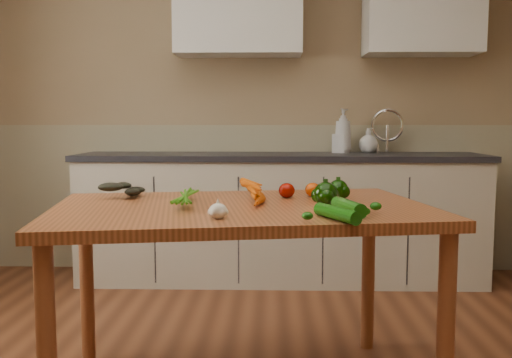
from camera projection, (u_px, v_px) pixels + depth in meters
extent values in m
cube|color=#9F845F|center=(254.00, 98.00, 4.31)|extent=(4.00, 0.02, 2.60)
cube|color=tan|center=(253.00, 197.00, 4.36)|extent=(3.98, 0.03, 1.10)
cube|color=#BBB19B|center=(280.00, 219.00, 4.07)|extent=(2.80, 0.60, 0.86)
cube|color=#28282D|center=(280.00, 157.00, 4.02)|extent=(2.84, 0.64, 0.04)
cube|color=#99999E|center=(392.00, 162.00, 4.01)|extent=(0.55, 0.42, 0.10)
cylinder|color=silver|center=(387.00, 136.00, 4.17)|extent=(0.02, 0.02, 0.24)
cube|color=silver|center=(239.00, 5.00, 4.06)|extent=(0.90, 0.35, 0.70)
cube|color=silver|center=(422.00, 4.00, 4.02)|extent=(0.80, 0.35, 0.70)
cube|color=#A55830|center=(242.00, 210.00, 2.28)|extent=(1.62, 1.18, 0.04)
cylinder|color=brown|center=(47.00, 357.00, 1.82)|extent=(0.06, 0.06, 0.75)
cylinder|color=brown|center=(446.00, 335.00, 2.01)|extent=(0.06, 0.06, 0.75)
cylinder|color=brown|center=(87.00, 284.00, 2.63)|extent=(0.06, 0.06, 0.75)
cylinder|color=brown|center=(368.00, 274.00, 2.82)|extent=(0.06, 0.06, 0.75)
imported|color=silver|center=(343.00, 131.00, 4.12)|extent=(0.17, 0.17, 0.32)
imported|color=silver|center=(340.00, 139.00, 4.13)|extent=(0.12, 0.12, 0.20)
imported|color=silver|center=(368.00, 140.00, 4.17)|extent=(0.17, 0.17, 0.18)
ellipsoid|color=silver|center=(218.00, 211.00, 1.95)|extent=(0.06, 0.06, 0.05)
sphere|color=black|center=(327.00, 196.00, 2.25)|extent=(0.08, 0.08, 0.08)
sphere|color=black|center=(338.00, 190.00, 2.41)|extent=(0.09, 0.09, 0.09)
sphere|color=black|center=(326.00, 194.00, 2.23)|extent=(0.10, 0.10, 0.10)
ellipsoid|color=#8B0C02|center=(287.00, 190.00, 2.49)|extent=(0.07, 0.07, 0.07)
ellipsoid|color=#C33E04|center=(313.00, 190.00, 2.53)|extent=(0.07, 0.07, 0.06)
ellipsoid|color=#C33E04|center=(336.00, 190.00, 2.49)|extent=(0.07, 0.07, 0.07)
cylinder|color=#0D4B08|center=(349.00, 207.00, 2.04)|extent=(0.11, 0.22, 0.05)
cylinder|color=#0D4B08|center=(337.00, 213.00, 1.92)|extent=(0.14, 0.23, 0.05)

